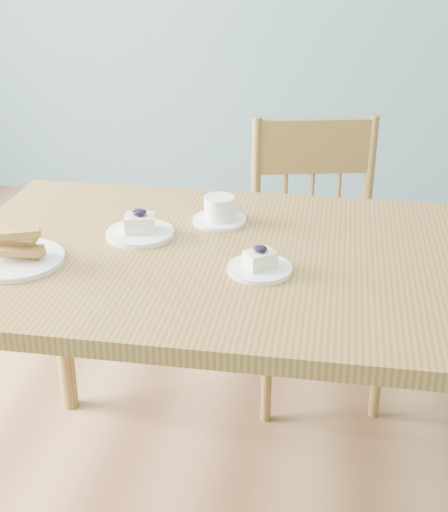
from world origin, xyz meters
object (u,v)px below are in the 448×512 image
object	(u,v)px
cheesecake_plate_far	(140,229)
biscotti_plate	(15,251)
cheesecake_plate_near	(260,265)
coffee_cup	(220,211)
dining_chair	(316,261)
dining_table	(258,285)

from	to	relation	value
cheesecake_plate_far	biscotti_plate	size ratio (longest dim) A/B	0.76
cheesecake_plate_near	coffee_cup	distance (m)	0.32
dining_chair	cheesecake_plate_far	distance (m)	0.84
dining_table	coffee_cup	size ratio (longest dim) A/B	10.60
cheesecake_plate_far	coffee_cup	size ratio (longest dim) A/B	1.20
dining_table	coffee_cup	world-z (taller)	coffee_cup
biscotti_plate	cheesecake_plate_far	bearing A→B (deg)	37.83
dining_table	cheesecake_plate_near	size ratio (longest dim) A/B	10.10
biscotti_plate	dining_chair	bearing A→B (deg)	48.21
cheesecake_plate_far	biscotti_plate	world-z (taller)	biscotti_plate
dining_chair	coffee_cup	size ratio (longest dim) A/B	6.63
cheesecake_plate_near	coffee_cup	world-z (taller)	coffee_cup
dining_table	cheesecake_plate_far	size ratio (longest dim) A/B	8.80
dining_table	cheesecake_plate_far	distance (m)	0.35
dining_chair	cheesecake_plate_far	size ratio (longest dim) A/B	5.51
dining_table	biscotti_plate	xyz separation A→B (m)	(-0.59, -0.13, 0.11)
cheesecake_plate_near	coffee_cup	bearing A→B (deg)	116.49
cheesecake_plate_far	coffee_cup	world-z (taller)	same
dining_table	cheesecake_plate_near	world-z (taller)	cheesecake_plate_near
dining_chair	coffee_cup	distance (m)	0.66
dining_chair	biscotti_plate	distance (m)	1.14
cheesecake_plate_far	coffee_cup	distance (m)	0.23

